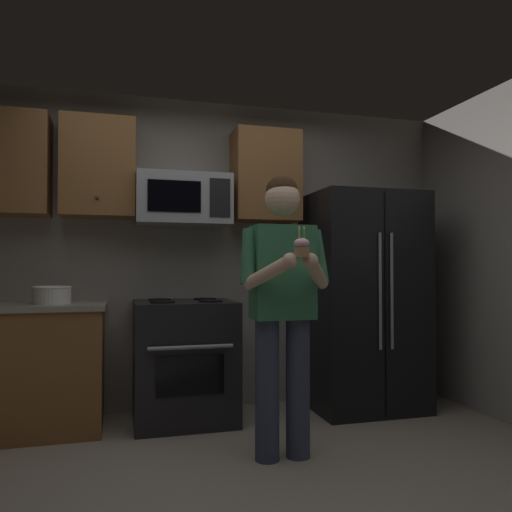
{
  "coord_description": "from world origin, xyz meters",
  "views": [
    {
      "loc": [
        -0.64,
        -2.51,
        1.18
      ],
      "look_at": [
        0.17,
        0.45,
        1.25
      ],
      "focal_mm": 35.07,
      "sensor_mm": 36.0,
      "label": 1
    }
  ],
  "objects_px": {
    "microwave": "(183,200)",
    "bowl_large_white": "(52,294)",
    "refrigerator": "(363,301)",
    "person": "(283,297)",
    "oven_range": "(185,361)",
    "cupcake": "(302,247)"
  },
  "relations": [
    {
      "from": "oven_range",
      "to": "microwave",
      "type": "height_order",
      "value": "microwave"
    },
    {
      "from": "microwave",
      "to": "person",
      "type": "relative_size",
      "value": 0.42
    },
    {
      "from": "bowl_large_white",
      "to": "refrigerator",
      "type": "bearing_deg",
      "value": -0.39
    },
    {
      "from": "refrigerator",
      "to": "cupcake",
      "type": "distance_m",
      "value": 1.63
    },
    {
      "from": "oven_range",
      "to": "bowl_large_white",
      "type": "xyz_separation_m",
      "value": [
        -0.96,
        -0.02,
        0.52
      ]
    },
    {
      "from": "microwave",
      "to": "refrigerator",
      "type": "relative_size",
      "value": 0.41
    },
    {
      "from": "microwave",
      "to": "bowl_large_white",
      "type": "relative_size",
      "value": 2.72
    },
    {
      "from": "refrigerator",
      "to": "cupcake",
      "type": "xyz_separation_m",
      "value": [
        -1.01,
        -1.21,
        0.39
      ]
    },
    {
      "from": "oven_range",
      "to": "cupcake",
      "type": "bearing_deg",
      "value": -68.56
    },
    {
      "from": "microwave",
      "to": "bowl_large_white",
      "type": "xyz_separation_m",
      "value": [
        -0.96,
        -0.14,
        -0.73
      ]
    },
    {
      "from": "refrigerator",
      "to": "oven_range",
      "type": "bearing_deg",
      "value": 178.5
    },
    {
      "from": "oven_range",
      "to": "bowl_large_white",
      "type": "distance_m",
      "value": 1.09
    },
    {
      "from": "microwave",
      "to": "person",
      "type": "distance_m",
      "value": 1.36
    },
    {
      "from": "oven_range",
      "to": "refrigerator",
      "type": "height_order",
      "value": "refrigerator"
    },
    {
      "from": "refrigerator",
      "to": "bowl_large_white",
      "type": "xyz_separation_m",
      "value": [
        -2.46,
        0.02,
        0.09
      ]
    },
    {
      "from": "person",
      "to": "refrigerator",
      "type": "bearing_deg",
      "value": 41.28
    },
    {
      "from": "microwave",
      "to": "person",
      "type": "bearing_deg",
      "value": -64.76
    },
    {
      "from": "oven_range",
      "to": "refrigerator",
      "type": "relative_size",
      "value": 0.52
    },
    {
      "from": "oven_range",
      "to": "person",
      "type": "xyz_separation_m",
      "value": [
        0.49,
        -0.92,
        0.53
      ]
    },
    {
      "from": "microwave",
      "to": "bowl_large_white",
      "type": "height_order",
      "value": "microwave"
    },
    {
      "from": "bowl_large_white",
      "to": "person",
      "type": "height_order",
      "value": "person"
    },
    {
      "from": "person",
      "to": "cupcake",
      "type": "bearing_deg",
      "value": -90.0
    }
  ]
}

